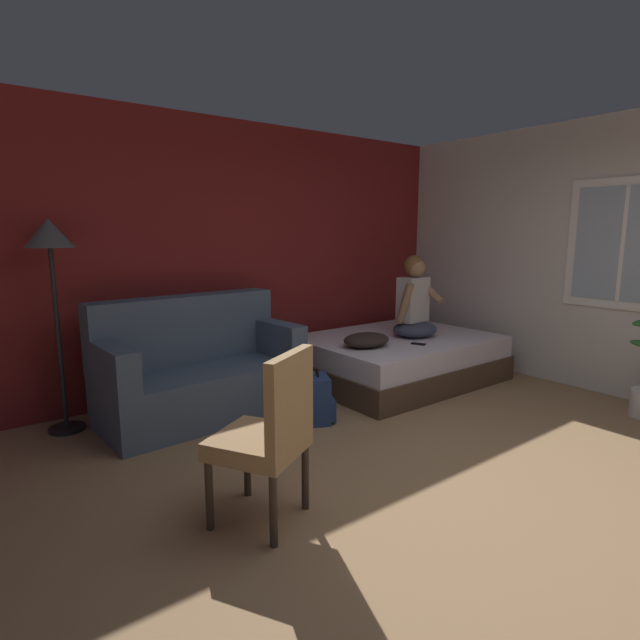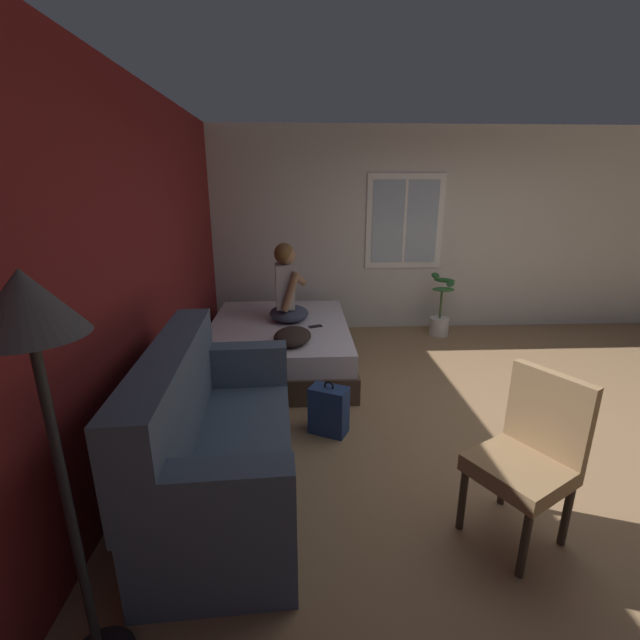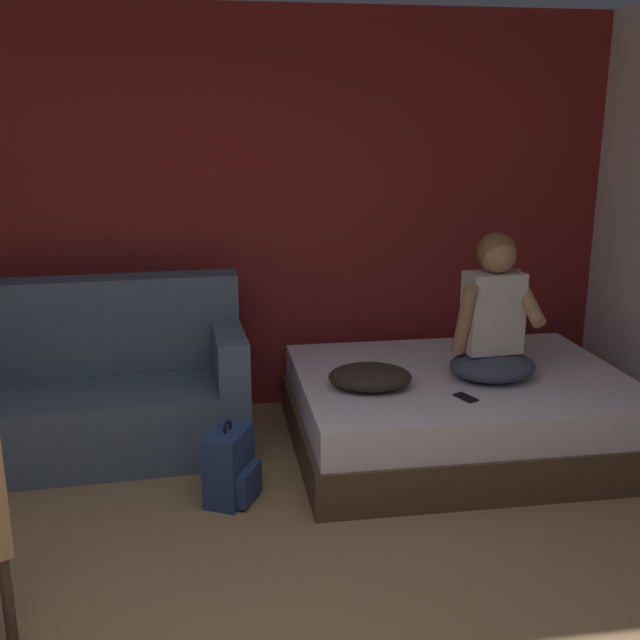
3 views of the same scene
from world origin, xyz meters
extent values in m
plane|color=#93704C|center=(0.00, 0.00, 0.00)|extent=(40.00, 40.00, 0.00)
cube|color=maroon|center=(0.00, 3.06, 1.35)|extent=(10.44, 0.16, 2.70)
cube|color=silver|center=(2.80, 0.00, 1.35)|extent=(0.16, 7.37, 2.70)
cube|color=white|center=(2.71, 0.40, 1.49)|extent=(0.02, 1.04, 1.24)
cube|color=#9EB2C6|center=(2.69, 0.40, 1.49)|extent=(0.01, 0.88, 1.08)
cube|color=white|center=(2.69, 0.40, 1.49)|extent=(0.01, 0.04, 1.08)
cube|color=#4C3828|center=(1.43, 2.06, 0.13)|extent=(2.04, 1.56, 0.26)
cube|color=silver|center=(1.43, 2.06, 0.37)|extent=(1.98, 1.52, 0.22)
cube|color=#47566B|center=(-0.73, 2.29, 0.22)|extent=(1.74, 0.89, 0.44)
cube|color=#47566B|center=(-0.75, 2.59, 0.74)|extent=(1.71, 0.33, 0.60)
cube|color=#47566B|center=(-1.49, 2.25, 0.60)|extent=(0.22, 0.81, 0.32)
cube|color=#47566B|center=(0.03, 2.33, 0.60)|extent=(0.22, 0.81, 0.32)
cylinder|color=#382D23|center=(-1.08, 0.89, 0.20)|extent=(0.04, 0.04, 0.40)
cylinder|color=#382D23|center=(-1.42, 0.69, 0.20)|extent=(0.04, 0.04, 0.40)
cylinder|color=#382D23|center=(-0.89, 0.55, 0.20)|extent=(0.04, 0.04, 0.40)
cylinder|color=#382D23|center=(-1.23, 0.35, 0.20)|extent=(0.04, 0.04, 0.40)
cube|color=#9E7A51|center=(-1.15, 0.62, 0.45)|extent=(0.63, 0.63, 0.10)
cube|color=#9E7A51|center=(-1.06, 0.45, 0.74)|extent=(0.43, 0.28, 0.48)
ellipsoid|color=#383D51|center=(1.58, 1.95, 0.56)|extent=(0.55, 0.48, 0.16)
cube|color=#B2ADA8|center=(1.58, 1.99, 0.88)|extent=(0.34, 0.23, 0.48)
cylinder|color=#936B4C|center=(1.38, 1.92, 0.86)|extent=(0.10, 0.22, 0.44)
cylinder|color=#936B4C|center=(1.75, 1.92, 0.98)|extent=(0.11, 0.38, 0.29)
sphere|color=#936B4C|center=(1.58, 1.97, 1.23)|extent=(0.21, 0.21, 0.21)
ellipsoid|color=brown|center=(1.58, 1.99, 1.24)|extent=(0.24, 0.24, 0.23)
cube|color=navy|center=(-0.01, 1.60, 0.20)|extent=(0.29, 0.35, 0.40)
cube|color=navy|center=(0.09, 1.55, 0.11)|extent=(0.15, 0.24, 0.18)
torus|color=black|center=(-0.01, 1.60, 0.42)|extent=(0.05, 0.08, 0.09)
ellipsoid|color=#2D231E|center=(0.82, 1.90, 0.55)|extent=(0.53, 0.43, 0.14)
cube|color=black|center=(1.31, 1.66, 0.48)|extent=(0.12, 0.16, 0.01)
cylinder|color=black|center=(-1.76, 2.68, 0.76)|extent=(0.04, 0.04, 1.45)
cone|color=#4C4C51|center=(-1.76, 2.68, 1.59)|extent=(0.36, 0.36, 0.22)
cylinder|color=silver|center=(2.34, -0.07, 0.12)|extent=(0.26, 0.26, 0.24)
cylinder|color=#426033|center=(2.34, -0.07, 0.42)|extent=(0.03, 0.03, 0.36)
ellipsoid|color=#2D6B33|center=(2.24, -0.05, 0.66)|extent=(0.15, 0.29, 0.06)
ellipsoid|color=#2D6B33|center=(2.43, -0.12, 0.74)|extent=(0.22, 0.29, 0.06)
ellipsoid|color=#2D6B33|center=(2.36, 0.03, 0.82)|extent=(0.29, 0.15, 0.06)
ellipsoid|color=#2D6B33|center=(2.30, -0.16, 0.72)|extent=(0.30, 0.21, 0.06)
camera|label=1|loc=(-2.45, -1.64, 1.60)|focal=28.00mm
camera|label=2|loc=(-3.10, 1.81, 1.94)|focal=24.00mm
camera|label=3|loc=(-0.10, -2.08, 1.99)|focal=42.00mm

